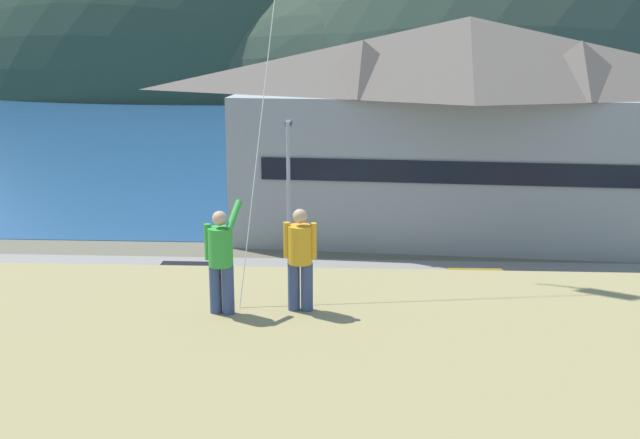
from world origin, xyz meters
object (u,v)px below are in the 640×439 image
parked_car_corner_spot (632,307)px  parked_car_lone_by_shed (183,288)px  harbor_lodge (466,123)px  parked_car_back_row_left (277,355)px  parked_car_front_row_end (474,296)px  person_companion (300,256)px  person_kite_flyer (221,258)px  parked_car_mid_row_near (76,363)px  wharf_dock (306,188)px  parked_car_mid_row_center (465,388)px  parking_light_pole (289,195)px  moored_boat_wharfside (256,180)px

parked_car_corner_spot → parked_car_lone_by_shed: bearing=175.6°
harbor_lodge → parked_car_back_row_left: harbor_lodge is taller
parked_car_back_row_left → parked_car_front_row_end: 9.11m
person_companion → person_kite_flyer: bearing=-171.0°
parked_car_back_row_left → person_kite_flyer: bearing=-88.4°
parked_car_front_row_end → parked_car_mid_row_near: same height
wharf_dock → harbor_lodge: bearing=-48.7°
parked_car_front_row_end → parked_car_lone_by_shed: size_ratio=1.00×
parked_car_corner_spot → parked_car_mid_row_center: same height
harbor_lodge → person_kite_flyer: (-7.72, -29.53, 1.32)m
person_kite_flyer → person_companion: (1.28, 0.20, -0.02)m
parking_light_pole → parked_car_corner_spot: bearing=-18.1°
parked_car_back_row_left → parked_car_lone_by_shed: size_ratio=1.02×
parking_light_pole → person_companion: bearing=-84.1°
person_kite_flyer → parked_car_front_row_end: bearing=68.1°
parked_car_back_row_left → person_companion: bearing=-81.3°
moored_boat_wharfside → parking_light_pole: parking_light_pole is taller
parked_car_mid_row_near → parked_car_corner_spot: bearing=17.6°
moored_boat_wharfside → parked_car_corner_spot: moored_boat_wharfside is taller
wharf_dock → person_companion: bearing=-86.0°
parked_car_corner_spot → parking_light_pole: 14.03m
parked_car_mid_row_center → parked_car_back_row_left: bearing=160.1°
parked_car_lone_by_shed → person_kite_flyer: size_ratio=2.26×
person_companion → parked_car_back_row_left: bearing=98.7°
parked_car_mid_row_near → person_companion: 13.69m
moored_boat_wharfside → parked_car_lone_by_shed: 23.91m
parked_car_front_row_end → parked_car_lone_by_shed: (-11.31, 0.31, 0.00)m
wharf_dock → person_kite_flyer: 40.63m
harbor_lodge → parked_car_back_row_left: bearing=-112.9°
harbor_lodge → person_companion: harbor_lodge is taller
parked_car_corner_spot → parked_car_back_row_left: same height
harbor_lodge → parked_car_corner_spot: harbor_lodge is taller
parked_car_back_row_left → parking_light_pole: bearing=92.8°
parked_car_corner_spot → moored_boat_wharfside: bearing=124.4°
person_kite_flyer → person_companion: 1.30m
parked_car_mid_row_near → person_companion: size_ratio=2.47×
parked_car_front_row_end → wharf_dock: bearing=109.0°
parked_car_lone_by_shed → parking_light_pole: (3.93, 2.95, 3.17)m
parking_light_pole → person_kite_flyer: bearing=-87.8°
parked_car_corner_spot → parked_car_front_row_end: same height
parked_car_lone_by_shed → person_companion: bearing=-70.2°
parked_car_lone_by_shed → person_companion: 18.74m
wharf_dock → parking_light_pole: parking_light_pole is taller
parking_light_pole → parked_car_back_row_left: bearing=-87.2°
wharf_dock → parking_light_pole: (0.72, -20.23, 3.88)m
parking_light_pole → person_companion: size_ratio=4.13×
person_kite_flyer → person_companion: person_kite_flyer is taller
parking_light_pole → person_kite_flyer: size_ratio=3.87×
person_kite_flyer → person_companion: size_ratio=1.07×
parked_car_front_row_end → person_kite_flyer: size_ratio=2.27×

